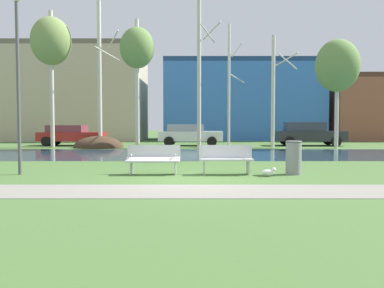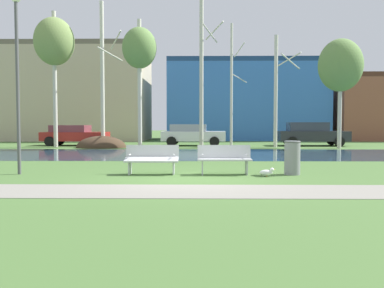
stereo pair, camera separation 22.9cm
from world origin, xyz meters
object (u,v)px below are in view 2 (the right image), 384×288
at_px(parked_sedan_second_white, 192,134).
at_px(trash_bin, 292,157).
at_px(streetlamp, 17,53).
at_px(bench_right, 224,159).
at_px(parked_van_nearest_red, 74,135).
at_px(parked_hatch_third_dark, 311,134).
at_px(seagull, 267,172).
at_px(bench_left, 152,159).

bearing_deg(parked_sedan_second_white, trash_bin, -78.38).
bearing_deg(streetlamp, bench_right, 0.43).
bearing_deg(parked_van_nearest_red, parked_hatch_third_dark, -0.19).
bearing_deg(parked_van_nearest_red, bench_right, -59.46).
height_order(seagull, streetlamp, streetlamp).
relative_size(trash_bin, streetlamp, 0.19).
height_order(bench_right, trash_bin, trash_bin).
height_order(seagull, parked_sedan_second_white, parked_sedan_second_white).
relative_size(bench_left, trash_bin, 1.59).
bearing_deg(bench_right, parked_hatch_third_dark, 66.35).
xyz_separation_m(trash_bin, parked_sedan_second_white, (-3.19, 15.52, 0.24)).
distance_m(bench_right, trash_bin, 2.02).
bearing_deg(bench_left, streetlamp, -179.34).
distance_m(parked_van_nearest_red, parked_hatch_third_dark, 15.93).
xyz_separation_m(bench_right, parked_hatch_third_dark, (6.77, 15.47, 0.35)).
xyz_separation_m(bench_right, streetlamp, (-6.15, -0.05, 3.13)).
bearing_deg(parked_hatch_third_dark, streetlamp, -129.79).
distance_m(trash_bin, streetlamp, 8.73).
xyz_separation_m(seagull, parked_sedan_second_white, (-2.36, 16.03, 0.63)).
height_order(bench_right, parked_hatch_third_dark, parked_hatch_third_dark).
relative_size(bench_right, parked_hatch_third_dark, 0.35).
bearing_deg(seagull, trash_bin, 31.55).
bearing_deg(bench_left, parked_van_nearest_red, 114.24).
xyz_separation_m(bench_left, parked_van_nearest_red, (-6.99, 15.52, 0.27)).
relative_size(streetlamp, parked_sedan_second_white, 1.25).
distance_m(streetlamp, parked_van_nearest_red, 16.11).
height_order(trash_bin, parked_sedan_second_white, parked_sedan_second_white).
xyz_separation_m(bench_right, seagull, (1.19, -0.54, -0.34)).
xyz_separation_m(streetlamp, parked_sedan_second_white, (4.97, 15.54, -2.84)).
height_order(seagull, parked_van_nearest_red, parked_van_nearest_red).
height_order(bench_left, parked_van_nearest_red, parked_van_nearest_red).
bearing_deg(parked_sedan_second_white, seagull, -81.62).
bearing_deg(seagull, parked_van_nearest_red, 122.79).
xyz_separation_m(trash_bin, seagull, (-0.83, -0.51, -0.39)).
bearing_deg(trash_bin, bench_left, 179.62).
relative_size(bench_left, streetlamp, 0.30).
bearing_deg(streetlamp, trash_bin, 0.13).
bearing_deg(streetlamp, seagull, -3.84).
bearing_deg(streetlamp, parked_van_nearest_red, 100.94).
relative_size(bench_right, seagull, 3.55).
xyz_separation_m(bench_left, streetlamp, (-3.98, -0.05, 3.13)).
height_order(streetlamp, parked_sedan_second_white, streetlamp).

